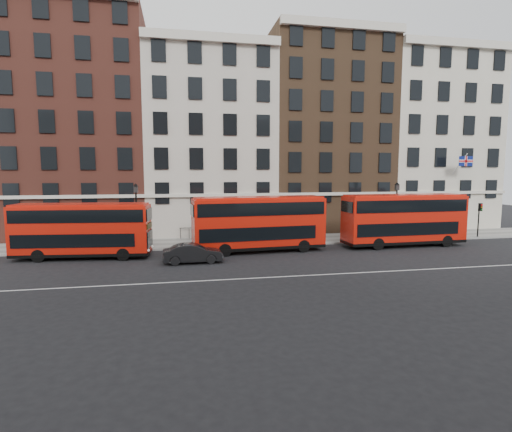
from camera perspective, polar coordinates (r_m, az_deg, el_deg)
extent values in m
plane|color=black|center=(26.16, -3.45, -7.85)|extent=(120.00, 120.00, 0.00)
cube|color=slate|center=(36.36, -5.63, -3.73)|extent=(80.00, 5.00, 0.15)
cube|color=gray|center=(33.91, -5.23, -4.45)|extent=(80.00, 0.30, 0.16)
cube|color=white|center=(24.24, -2.82, -8.99)|extent=(70.00, 0.12, 0.01)
cube|color=brown|center=(44.42, -23.80, 11.73)|extent=(12.80, 10.00, 22.00)
cube|color=#B0A99B|center=(43.39, -6.71, 10.37)|extent=(12.80, 10.00, 19.00)
cube|color=beige|center=(39.95, -6.28, 24.06)|extent=(12.80, 0.50, 0.80)
cube|color=brown|center=(46.24, 9.62, 11.32)|extent=(12.80, 10.00, 21.00)
cube|color=beige|center=(43.56, 12.57, 25.20)|extent=(12.80, 0.50, 0.80)
cube|color=beige|center=(52.06, 23.12, 9.78)|extent=(12.80, 10.00, 20.00)
cube|color=beige|center=(49.45, 27.28, 21.12)|extent=(12.80, 0.50, 0.80)
cube|color=red|center=(32.08, -23.57, -1.84)|extent=(9.86, 3.30, 3.64)
cube|color=black|center=(32.35, -23.43, -4.84)|extent=(9.86, 3.34, 0.22)
cube|color=black|center=(32.26, -23.98, -2.94)|extent=(8.77, 3.26, 0.97)
cube|color=black|center=(31.95, -23.66, 0.16)|extent=(9.50, 3.33, 0.92)
cube|color=red|center=(31.88, -23.71, 1.48)|extent=(9.56, 3.09, 0.17)
cube|color=black|center=(30.98, -14.92, -3.14)|extent=(0.28, 2.02, 1.20)
cube|color=black|center=(30.83, -14.98, -1.33)|extent=(0.26, 1.75, 0.39)
cylinder|color=black|center=(30.51, -18.44, -5.24)|extent=(0.94, 0.35, 0.92)
cylinder|color=black|center=(32.48, -17.60, -4.52)|extent=(0.94, 0.35, 0.92)
cylinder|color=black|center=(32.39, -28.67, -5.03)|extent=(0.94, 0.35, 0.92)
cylinder|color=black|center=(34.26, -27.29, -4.38)|extent=(0.94, 0.35, 0.92)
cube|color=red|center=(31.89, 0.42, -1.02)|extent=(10.65, 3.23, 3.95)
cube|color=black|center=(32.18, 0.42, -4.30)|extent=(10.65, 3.27, 0.24)
cube|color=black|center=(31.91, -0.10, -2.24)|extent=(9.46, 3.23, 1.05)
cube|color=black|center=(31.76, 0.42, 1.17)|extent=(10.26, 3.29, 1.00)
cube|color=red|center=(31.70, 0.42, 2.61)|extent=(10.34, 3.01, 0.18)
cube|color=black|center=(33.78, 9.11, -2.02)|extent=(0.23, 2.20, 1.30)
cube|color=black|center=(33.65, 9.14, -0.21)|extent=(0.21, 1.90, 0.42)
cylinder|color=black|center=(32.21, 6.81, -4.28)|extent=(1.02, 0.35, 1.00)
cylinder|color=black|center=(34.26, 5.42, -3.63)|extent=(1.02, 0.35, 1.00)
cylinder|color=black|center=(30.44, -4.49, -4.88)|extent=(1.02, 0.35, 1.00)
cylinder|color=black|center=(32.61, -5.21, -4.13)|extent=(1.02, 0.35, 1.00)
cube|color=red|center=(36.59, 20.38, -0.44)|extent=(10.68, 2.85, 3.99)
cube|color=black|center=(36.84, 20.27, -3.33)|extent=(10.68, 2.89, 0.24)
cube|color=black|center=(36.51, 19.94, -1.51)|extent=(9.47, 2.89, 1.06)
cube|color=black|center=(36.47, 20.45, 1.49)|extent=(10.28, 2.91, 1.01)
cube|color=red|center=(36.42, 20.50, 2.76)|extent=(10.37, 2.63, 0.18)
cube|color=black|center=(39.84, 26.79, -1.34)|extent=(0.15, 2.22, 1.31)
cube|color=black|center=(39.72, 26.87, 0.21)|extent=(0.14, 1.92, 0.42)
cylinder|color=black|center=(37.92, 25.57, -3.25)|extent=(1.02, 0.31, 1.01)
cylinder|color=black|center=(39.70, 23.55, -2.75)|extent=(1.02, 0.31, 1.01)
cylinder|color=black|center=(34.32, 17.04, -3.85)|extent=(1.02, 0.31, 1.01)
cylinder|color=black|center=(36.27, 15.27, -3.26)|extent=(1.02, 0.31, 1.01)
imported|color=black|center=(28.58, -8.99, -5.28)|extent=(4.24, 1.58, 1.38)
cylinder|color=black|center=(34.33, -16.67, -0.56)|extent=(0.14, 0.14, 4.60)
cylinder|color=black|center=(34.61, -16.56, -3.85)|extent=(0.32, 0.32, 0.60)
cube|color=#262626|center=(34.13, -16.80, 3.70)|extent=(0.32, 0.32, 0.55)
cone|color=black|center=(34.11, -16.82, 4.28)|extent=(0.44, 0.44, 0.25)
cylinder|color=black|center=(39.22, 19.37, 0.18)|extent=(0.14, 0.14, 4.60)
cylinder|color=black|center=(39.47, 19.26, -2.71)|extent=(0.32, 0.32, 0.60)
cube|color=#262626|center=(39.05, 19.51, 3.90)|extent=(0.32, 0.32, 0.55)
cone|color=black|center=(39.04, 19.53, 4.41)|extent=(0.44, 0.44, 0.25)
cylinder|color=black|center=(44.04, 29.16, -0.94)|extent=(0.12, 0.12, 2.60)
cube|color=black|center=(43.77, 29.40, 1.11)|extent=(0.25, 0.30, 0.75)
sphere|color=red|center=(43.63, 29.56, 1.38)|extent=(0.14, 0.14, 0.14)
sphere|color=#0C9919|center=(43.66, 29.53, 0.80)|extent=(0.14, 0.14, 0.14)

